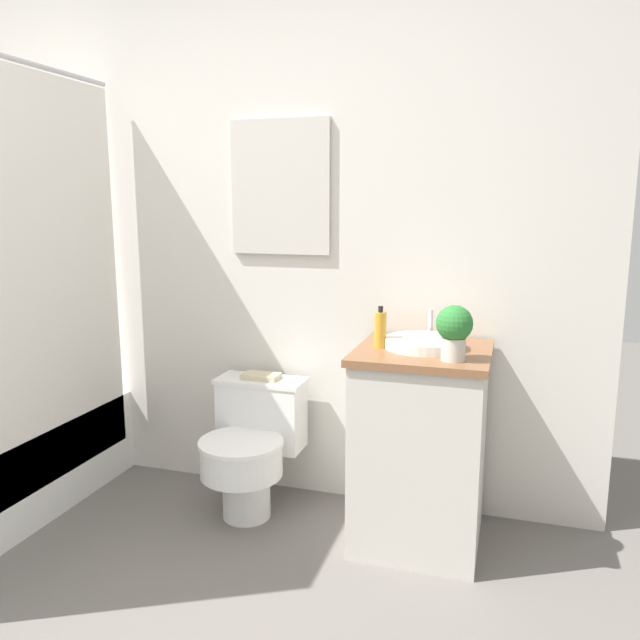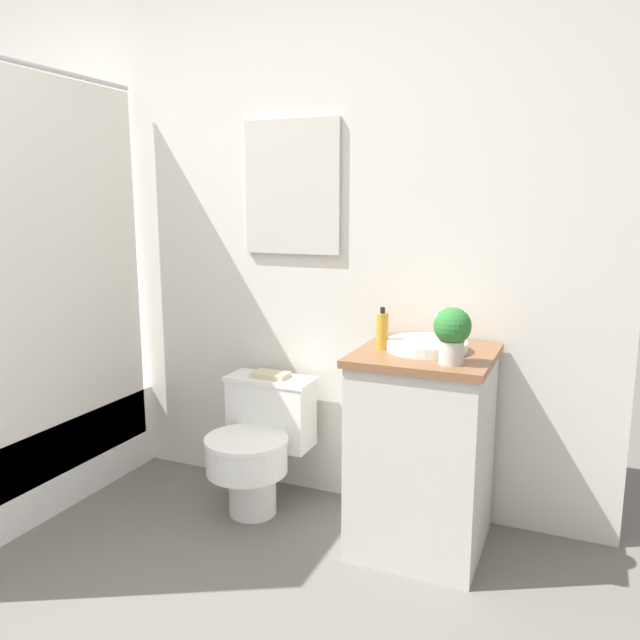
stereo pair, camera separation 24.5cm
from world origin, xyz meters
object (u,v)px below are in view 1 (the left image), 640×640
Objects in this scene: soap_bottle at (380,329)px; book_on_tank at (261,376)px; toilet at (251,444)px; sink at (424,343)px; potted_plant at (454,329)px.

book_on_tank is (-0.60, 0.17, -0.29)m from soap_bottle.
toilet is 0.94m from sink.
sink is 2.09× the size of soap_bottle.
potted_plant reaches higher than soap_bottle.
soap_bottle is (0.60, -0.04, 0.58)m from toilet.
sink is at bearing -9.18° from book_on_tank.
soap_bottle reaches higher than sink.
potted_plant is 1.22× the size of book_on_tank.
potted_plant is (0.13, -0.17, 0.10)m from sink.
sink is 0.19m from soap_bottle.
toilet is at bearing -90.00° from book_on_tank.
book_on_tank is (-0.91, 0.30, -0.34)m from potted_plant.
soap_bottle is 0.69m from book_on_tank.
toilet is at bearing 175.74° from soap_bottle.
potted_plant reaches higher than sink.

